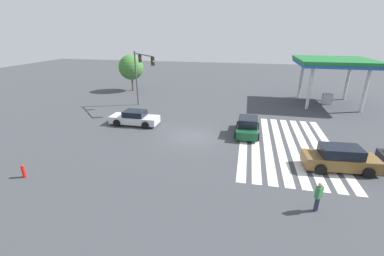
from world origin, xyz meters
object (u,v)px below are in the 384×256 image
Objects in this scene: pedestrian at (318,195)px; fire_hydrant at (24,171)px; car_3 at (340,159)px; car_0 at (248,126)px; tree_corner_c at (131,67)px; car_2 at (135,118)px; traffic_signal_mast at (141,69)px.

pedestrian is 1.91× the size of fire_hydrant.
car_3 is 5.38m from pedestrian.
car_0 is 0.79× the size of tree_corner_c.
tree_corner_c reaches higher than car_2.
car_2 is 17.50m from pedestrian.
pedestrian reaches higher than car_2.
car_2 is at bearing -14.72° from fire_hydrant.
tree_corner_c reaches higher than fire_hydrant.
car_2 reaches higher than fire_hydrant.
car_2 is 0.88× the size of tree_corner_c.
fire_hydrant is (-0.41, 17.07, -0.49)m from pedestrian.
traffic_signal_mast is at bearing -148.71° from tree_corner_c.
car_0 is 22.66m from tree_corner_c.
tree_corner_c is at bearing 8.87° from fire_hydrant.
car_3 is 30.41m from tree_corner_c.
car_2 is (0.25, 10.75, -0.07)m from car_0.
car_0 is 2.55× the size of pedestrian.
traffic_signal_mast reaches higher than car_0.
car_3 is 5.39× the size of fire_hydrant.
traffic_signal_mast is at bearing -0.11° from pedestrian.
car_0 is at bearing -129.58° from tree_corner_c.
tree_corner_c is at bearing 136.26° from car_3.
car_2 is 10.83m from fire_hydrant.
tree_corner_c is (14.08, 6.59, 2.84)m from car_2.
car_0 is 16.94m from fire_hydrant.
car_3 reaches higher than fire_hydrant.
traffic_signal_mast reaches higher than car_3.
car_3 is at bearing -129.02° from car_0.
traffic_signal_mast reaches higher than car_2.
car_3 is at bearing -71.90° from pedestrian.
pedestrian is at bearing 145.10° from car_2.
pedestrian is 32.04m from tree_corner_c.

